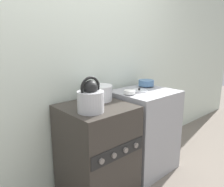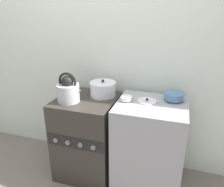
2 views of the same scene
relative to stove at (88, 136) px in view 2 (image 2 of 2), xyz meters
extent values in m
cube|color=silver|center=(0.00, 0.36, 0.83)|extent=(7.00, 0.06, 2.50)
cube|color=#332D28|center=(0.00, 0.00, 0.00)|extent=(0.58, 0.58, 0.84)
cube|color=black|center=(0.00, -0.29, 0.10)|extent=(0.55, 0.01, 0.11)
cylinder|color=slate|center=(-0.19, -0.30, 0.10)|extent=(0.04, 0.02, 0.04)
cylinder|color=slate|center=(-0.06, -0.30, 0.10)|extent=(0.04, 0.02, 0.04)
cylinder|color=slate|center=(0.06, -0.30, 0.10)|extent=(0.04, 0.02, 0.04)
cylinder|color=slate|center=(0.19, -0.30, 0.10)|extent=(0.04, 0.02, 0.04)
cube|color=#99999E|center=(0.64, -0.01, 0.02)|extent=(0.62, 0.56, 0.88)
cylinder|color=#B2B2B7|center=(-0.13, -0.10, 0.50)|extent=(0.21, 0.21, 0.17)
sphere|color=black|center=(-0.13, -0.10, 0.61)|extent=(0.11, 0.11, 0.11)
torus|color=black|center=(-0.13, -0.10, 0.61)|extent=(0.18, 0.02, 0.18)
cone|color=#B2B2B7|center=(-0.03, -0.10, 0.53)|extent=(0.10, 0.05, 0.08)
cylinder|color=silver|center=(0.13, 0.13, 0.48)|extent=(0.25, 0.25, 0.13)
cylinder|color=silver|center=(0.13, 0.13, 0.55)|extent=(0.26, 0.26, 0.01)
sphere|color=black|center=(0.13, 0.13, 0.57)|extent=(0.03, 0.03, 0.03)
cylinder|color=#4C729E|center=(0.81, 0.12, 0.46)|extent=(0.08, 0.08, 0.01)
cylinder|color=#4C729E|center=(0.81, 0.12, 0.50)|extent=(0.17, 0.17, 0.06)
cylinder|color=white|center=(0.40, -0.01, 0.46)|extent=(0.05, 0.05, 0.01)
cylinder|color=white|center=(0.40, -0.01, 0.48)|extent=(0.11, 0.11, 0.03)
cylinder|color=silver|center=(0.59, 0.03, 0.46)|extent=(0.17, 0.17, 0.01)
sphere|color=black|center=(0.59, 0.03, 0.48)|extent=(0.02, 0.02, 0.02)
camera|label=1|loc=(-1.09, -1.42, 0.96)|focal=35.00mm
camera|label=2|loc=(0.83, -1.78, 1.23)|focal=35.00mm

